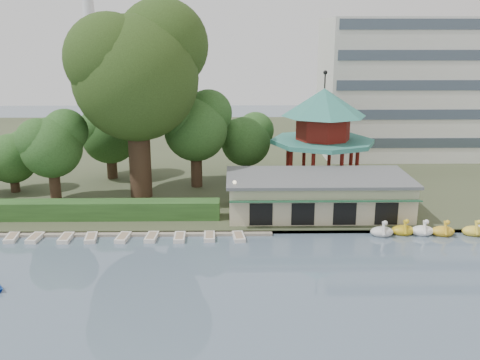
{
  "coord_description": "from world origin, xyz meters",
  "views": [
    {
      "loc": [
        1.26,
        -30.1,
        18.24
      ],
      "look_at": [
        2.0,
        18.0,
        5.0
      ],
      "focal_mm": 40.0,
      "sensor_mm": 36.0,
      "label": 1
    }
  ],
  "objects_px": {
    "boathouse": "(318,194)",
    "big_tree": "(137,68)",
    "dock": "(91,233)",
    "pavilion": "(323,128)"
  },
  "relations": [
    {
      "from": "boathouse",
      "to": "pavilion",
      "type": "bearing_deg",
      "value": 78.72
    },
    {
      "from": "boathouse",
      "to": "big_tree",
      "type": "xyz_separation_m",
      "value": [
        -18.82,
        6.24,
        12.31
      ]
    },
    {
      "from": "dock",
      "to": "pavilion",
      "type": "bearing_deg",
      "value": 31.66
    },
    {
      "from": "dock",
      "to": "boathouse",
      "type": "xyz_separation_m",
      "value": [
        22.0,
        4.77,
        2.25
      ]
    },
    {
      "from": "boathouse",
      "to": "pavilion",
      "type": "height_order",
      "value": "pavilion"
    },
    {
      "from": "boathouse",
      "to": "dock",
      "type": "bearing_deg",
      "value": -167.76
    },
    {
      "from": "dock",
      "to": "big_tree",
      "type": "height_order",
      "value": "big_tree"
    },
    {
      "from": "dock",
      "to": "boathouse",
      "type": "distance_m",
      "value": 22.62
    },
    {
      "from": "boathouse",
      "to": "big_tree",
      "type": "distance_m",
      "value": 23.34
    },
    {
      "from": "dock",
      "to": "boathouse",
      "type": "bearing_deg",
      "value": 12.24
    }
  ]
}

